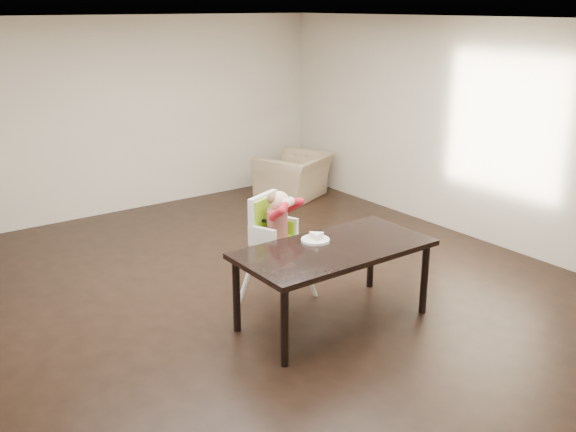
# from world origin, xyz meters

# --- Properties ---
(ground) EXTENTS (7.00, 7.00, 0.00)m
(ground) POSITION_xyz_m (0.00, 0.00, 0.00)
(ground) COLOR black
(ground) RESTS_ON ground
(room_walls) EXTENTS (6.02, 7.02, 2.71)m
(room_walls) POSITION_xyz_m (0.00, 0.00, 1.86)
(room_walls) COLOR beige
(room_walls) RESTS_ON ground
(dining_table) EXTENTS (1.80, 0.90, 0.75)m
(dining_table) POSITION_xyz_m (0.08, -0.90, 0.67)
(dining_table) COLOR black
(dining_table) RESTS_ON ground
(high_chair) EXTENTS (0.62, 0.62, 1.14)m
(high_chair) POSITION_xyz_m (-0.09, -0.21, 0.81)
(high_chair) COLOR white
(high_chair) RESTS_ON ground
(plate) EXTENTS (0.29, 0.29, 0.08)m
(plate) POSITION_xyz_m (0.03, -0.70, 0.78)
(plate) COLOR white
(plate) RESTS_ON dining_table
(armchair) EXTENTS (1.20, 1.02, 0.90)m
(armchair) POSITION_xyz_m (2.20, 2.58, 0.45)
(armchair) COLOR tan
(armchair) RESTS_ON ground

